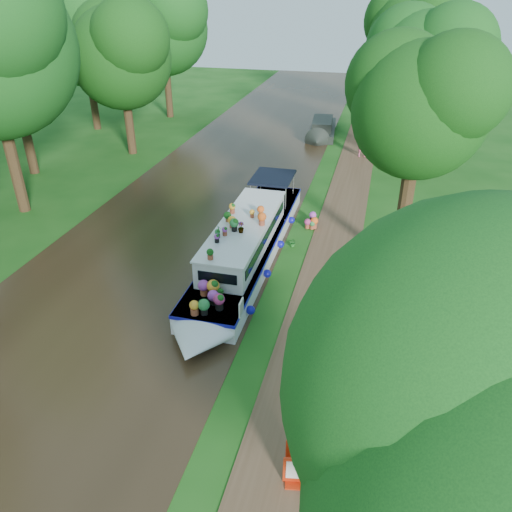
% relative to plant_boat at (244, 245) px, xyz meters
% --- Properties ---
extents(ground, '(100.00, 100.00, 0.00)m').
position_rel_plant_boat_xyz_m(ground, '(2.25, -1.56, -0.85)').
color(ground, '#154912').
rests_on(ground, ground).
extents(canal_water, '(10.00, 100.00, 0.02)m').
position_rel_plant_boat_xyz_m(canal_water, '(-3.75, -1.56, -0.84)').
color(canal_water, black).
rests_on(canal_water, ground).
extents(towpath, '(2.20, 100.00, 0.03)m').
position_rel_plant_boat_xyz_m(towpath, '(3.45, -1.56, -0.84)').
color(towpath, '#4C3623').
rests_on(towpath, ground).
extents(plant_boat, '(2.29, 13.52, 2.29)m').
position_rel_plant_boat_xyz_m(plant_boat, '(0.00, 0.00, 0.00)').
color(plant_boat, silver).
rests_on(plant_boat, canal_water).
extents(tree_near_overhang, '(5.52, 5.28, 8.99)m').
position_rel_plant_boat_xyz_m(tree_near_overhang, '(6.04, 1.51, 5.75)').
color(tree_near_overhang, black).
rests_on(tree_near_overhang, ground).
extents(tree_near_mid, '(6.90, 6.60, 9.40)m').
position_rel_plant_boat_xyz_m(tree_near_mid, '(6.73, 13.52, 5.58)').
color(tree_near_mid, black).
rests_on(tree_near_mid, ground).
extents(tree_near_far, '(7.59, 7.26, 10.30)m').
position_rel_plant_boat_xyz_m(tree_near_far, '(6.23, 24.53, 6.20)').
color(tree_near_far, black).
rests_on(tree_near_far, ground).
extents(tree_far_c, '(7.13, 6.82, 9.59)m').
position_rel_plant_boat_xyz_m(tree_far_c, '(-11.27, 12.53, 5.67)').
color(tree_far_c, black).
rests_on(tree_far_c, ground).
extents(tree_far_d, '(8.05, 7.70, 10.85)m').
position_rel_plant_boat_xyz_m(tree_far_d, '(-12.77, 22.54, 6.54)').
color(tree_far_d, black).
rests_on(tree_far_d, ground).
extents(tree_far_g, '(7.36, 7.04, 9.95)m').
position_rel_plant_boat_xyz_m(tree_far_g, '(-15.27, 7.53, 5.93)').
color(tree_far_g, black).
rests_on(tree_far_g, ground).
extents(tree_far_h, '(7.82, 7.48, 10.49)m').
position_rel_plant_boat_xyz_m(tree_far_h, '(-16.77, 17.53, 6.28)').
color(tree_far_h, black).
rests_on(tree_far_h, ground).
extents(second_boat, '(2.23, 6.38, 1.21)m').
position_rel_plant_boat_xyz_m(second_boat, '(0.50, 19.87, -0.36)').
color(second_boat, black).
rests_on(second_boat, canal_water).
extents(sandwich_board, '(0.71, 0.64, 1.08)m').
position_rel_plant_boat_xyz_m(sandwich_board, '(3.93, -9.58, -0.33)').
color(sandwich_board, '#B7280D').
rests_on(sandwich_board, towpath).
extents(pedestrian_pink, '(0.78, 0.62, 1.89)m').
position_rel_plant_boat_xyz_m(pedestrian_pink, '(3.75, 15.43, 0.12)').
color(pedestrian_pink, pink).
rests_on(pedestrian_pink, towpath).
extents(pedestrian_dark, '(1.00, 0.86, 1.76)m').
position_rel_plant_boat_xyz_m(pedestrian_dark, '(3.68, 18.80, 0.06)').
color(pedestrian_dark, black).
rests_on(pedestrian_dark, towpath).
extents(verge_plant, '(0.45, 0.42, 0.40)m').
position_rel_plant_boat_xyz_m(verge_plant, '(1.65, 1.94, -0.65)').
color(verge_plant, '#1F6821').
rests_on(verge_plant, ground).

